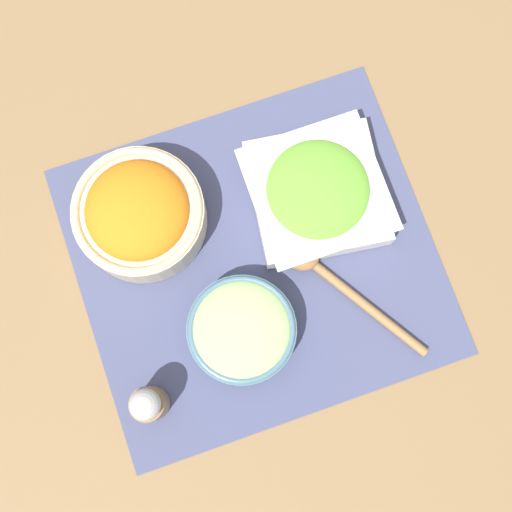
{
  "coord_description": "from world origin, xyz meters",
  "views": [
    {
      "loc": [
        0.05,
        0.16,
        0.93
      ],
      "look_at": [
        0.0,
        0.0,
        0.03
      ],
      "focal_mm": 50.0,
      "sensor_mm": 36.0,
      "label": 1
    }
  ],
  "objects_px": {
    "lettuce_bowl": "(317,192)",
    "carrot_bowl": "(139,213)",
    "pepper_shaker": "(148,404)",
    "wooden_spoon": "(315,265)",
    "cucumber_bowl": "(242,330)"
  },
  "relations": [
    {
      "from": "pepper_shaker",
      "to": "carrot_bowl",
      "type": "bearing_deg",
      "value": -104.86
    },
    {
      "from": "carrot_bowl",
      "to": "wooden_spoon",
      "type": "bearing_deg",
      "value": 145.75
    },
    {
      "from": "wooden_spoon",
      "to": "pepper_shaker",
      "type": "relative_size",
      "value": 2.46
    },
    {
      "from": "carrot_bowl",
      "to": "cucumber_bowl",
      "type": "bearing_deg",
      "value": 112.3
    },
    {
      "from": "wooden_spoon",
      "to": "cucumber_bowl",
      "type": "bearing_deg",
      "value": 23.41
    },
    {
      "from": "carrot_bowl",
      "to": "pepper_shaker",
      "type": "bearing_deg",
      "value": 75.14
    },
    {
      "from": "wooden_spoon",
      "to": "pepper_shaker",
      "type": "distance_m",
      "value": 0.28
    },
    {
      "from": "lettuce_bowl",
      "to": "wooden_spoon",
      "type": "relative_size",
      "value": 0.85
    },
    {
      "from": "lettuce_bowl",
      "to": "wooden_spoon",
      "type": "bearing_deg",
      "value": 69.1
    },
    {
      "from": "lettuce_bowl",
      "to": "wooden_spoon",
      "type": "height_order",
      "value": "lettuce_bowl"
    },
    {
      "from": "lettuce_bowl",
      "to": "pepper_shaker",
      "type": "relative_size",
      "value": 2.08
    },
    {
      "from": "wooden_spoon",
      "to": "carrot_bowl",
      "type": "bearing_deg",
      "value": -34.25
    },
    {
      "from": "lettuce_bowl",
      "to": "carrot_bowl",
      "type": "xyz_separation_m",
      "value": [
        0.23,
        -0.04,
        0.02
      ]
    },
    {
      "from": "cucumber_bowl",
      "to": "carrot_bowl",
      "type": "xyz_separation_m",
      "value": [
        0.08,
        -0.18,
        0.01
      ]
    },
    {
      "from": "wooden_spoon",
      "to": "pepper_shaker",
      "type": "bearing_deg",
      "value": 21.28
    }
  ]
}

